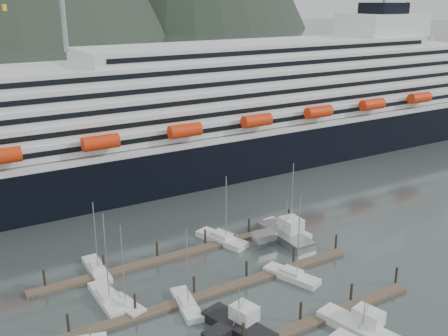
{
  "coord_description": "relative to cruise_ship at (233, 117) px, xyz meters",
  "views": [
    {
      "loc": [
        -38.11,
        -54.79,
        41.04
      ],
      "look_at": [
        7.69,
        22.0,
        11.63
      ],
      "focal_mm": 42.0,
      "sensor_mm": 36.0,
      "label": 1
    }
  ],
  "objects": [
    {
      "name": "ground",
      "position": [
        -30.03,
        -54.94,
        -12.04
      ],
      "size": [
        1600.0,
        1600.0,
        0.0
      ],
      "primitive_type": "plane",
      "color": "#414C4C",
      "rests_on": "ground"
    },
    {
      "name": "sailboat_h",
      "position": [
        -23.07,
        -54.33,
        -11.61
      ],
      "size": [
        5.52,
        9.26,
        14.18
      ],
      "rotation": [
        0.0,
        0.0,
        1.93
      ],
      "color": "#BBBBBB",
      "rests_on": "ground"
    },
    {
      "name": "sailboat_b",
      "position": [
        -49.34,
        -46.07,
        -11.62
      ],
      "size": [
        2.69,
        9.9,
        14.28
      ],
      "rotation": [
        0.0,
        0.0,
        1.58
      ],
      "color": "#BBBBBB",
      "rests_on": "ground"
    },
    {
      "name": "sailboat_c",
      "position": [
        -40.36,
        -53.05,
        -11.63
      ],
      "size": [
        3.75,
        8.82,
        12.69
      ],
      "rotation": [
        0.0,
        0.0,
        1.4
      ],
      "color": "#BBBBBB",
      "rests_on": "ground"
    },
    {
      "name": "sailboat_g",
      "position": [
        -13.38,
        -40.4,
        -11.62
      ],
      "size": [
        3.88,
        10.51,
        13.75
      ],
      "rotation": [
        0.0,
        0.0,
        1.7
      ],
      "color": "#BBBBBB",
      "rests_on": "ground"
    },
    {
      "name": "trawler_c",
      "position": [
        -24.0,
        -69.98,
        -11.22
      ],
      "size": [
        9.19,
        12.55,
        6.16
      ],
      "rotation": [
        0.0,
        0.0,
        1.81
      ],
      "color": "#BBBBBB",
      "rests_on": "ground"
    },
    {
      "name": "sailboat_f",
      "position": [
        -25.83,
        -38.03,
        -11.61
      ],
      "size": [
        5.9,
        10.44,
        12.87
      ],
      "rotation": [
        0.0,
        0.0,
        1.89
      ],
      "color": "#BBBBBB",
      "rests_on": "ground"
    },
    {
      "name": "dock_far",
      "position": [
        -34.95,
        -38.89,
        -11.73
      ],
      "size": [
        48.18,
        2.28,
        3.2
      ],
      "color": "#4E4332",
      "rests_on": "ground"
    },
    {
      "name": "trawler_b",
      "position": [
        -37.2,
        -61.38,
        -11.16
      ],
      "size": [
        8.73,
        11.02,
        6.8
      ],
      "rotation": [
        0.0,
        0.0,
        1.83
      ],
      "color": "black",
      "rests_on": "ground"
    },
    {
      "name": "trawler_e",
      "position": [
        -15.82,
        -43.01,
        -11.05
      ],
      "size": [
        9.39,
        12.32,
        8.02
      ],
      "rotation": [
        0.0,
        0.0,
        1.56
      ],
      "color": "#939598",
      "rests_on": "ground"
    },
    {
      "name": "dock_mid",
      "position": [
        -34.95,
        -51.89,
        -11.73
      ],
      "size": [
        48.18,
        2.28,
        3.2
      ],
      "color": "#4E4332",
      "rests_on": "ground"
    },
    {
      "name": "sailboat_e",
      "position": [
        -48.0,
        -37.17,
        -11.64
      ],
      "size": [
        2.66,
        9.22,
        12.44
      ],
      "rotation": [
        0.0,
        0.0,
        1.54
      ],
      "color": "#BBBBBB",
      "rests_on": "ground"
    },
    {
      "name": "sailboat_a",
      "position": [
        -47.98,
        -48.29,
        -11.63
      ],
      "size": [
        4.52,
        8.37,
        12.93
      ],
      "rotation": [
        0.0,
        0.0,
        1.86
      ],
      "color": "#BBBBBB",
      "rests_on": "ground"
    },
    {
      "name": "cruise_ship",
      "position": [
        0.0,
        0.0,
        0.0
      ],
      "size": [
        210.0,
        30.4,
        50.3
      ],
      "color": "black",
      "rests_on": "ground"
    }
  ]
}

